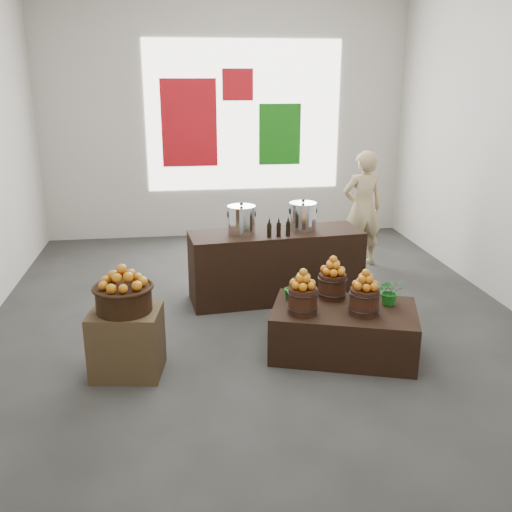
{
  "coord_description": "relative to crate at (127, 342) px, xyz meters",
  "views": [
    {
      "loc": [
        -0.85,
        -6.07,
        2.64
      ],
      "look_at": [
        -0.05,
        -0.4,
        0.82
      ],
      "focal_mm": 40.0,
      "sensor_mm": 36.0,
      "label": 1
    }
  ],
  "objects": [
    {
      "name": "wicker_basket",
      "position": [
        0.0,
        0.0,
        0.42
      ],
      "size": [
        0.5,
        0.5,
        0.23
      ],
      "primitive_type": "cylinder",
      "color": "black",
      "rests_on": "crate"
    },
    {
      "name": "herb_garnish_right",
      "position": [
        2.55,
        0.14,
        0.31
      ],
      "size": [
        0.25,
        0.22,
        0.28
      ],
      "primitive_type": "imported",
      "rotation": [
        0.0,
        0.0,
        0.03
      ],
      "color": "#146317",
      "rests_on": "display_table"
    },
    {
      "name": "counter",
      "position": [
        1.67,
        1.65,
        0.11
      ],
      "size": [
        2.13,
        0.85,
        0.85
      ],
      "primitive_type": "cube",
      "rotation": [
        0.0,
        0.0,
        0.1
      ],
      "color": "black",
      "rests_on": "ground"
    },
    {
      "name": "deco_red_upper",
      "position": [
        1.56,
        4.69,
        2.19
      ],
      "size": [
        0.5,
        0.04,
        0.5
      ],
      "primitive_type": "cube",
      "color": "#B40D16",
      "rests_on": "back_wall"
    },
    {
      "name": "ground",
      "position": [
        1.36,
        1.22,
        -0.31
      ],
      "size": [
        7.0,
        7.0,
        0.0
      ],
      "primitive_type": "plane",
      "color": "#373734",
      "rests_on": "ground"
    },
    {
      "name": "back_wall",
      "position": [
        1.36,
        4.72,
        1.69
      ],
      "size": [
        6.0,
        0.04,
        4.0
      ],
      "primitive_type": "cube",
      "color": "#B9B5AB",
      "rests_on": "ground"
    },
    {
      "name": "apples_in_basket",
      "position": [
        0.0,
        0.0,
        0.64
      ],
      "size": [
        0.39,
        0.39,
        0.21
      ],
      "primitive_type": null,
      "color": "#991C04",
      "rests_on": "wicker_basket"
    },
    {
      "name": "apple_bucket_rear",
      "position": [
        2.03,
        0.39,
        0.3
      ],
      "size": [
        0.28,
        0.28,
        0.26
      ],
      "primitive_type": "cylinder",
      "color": "#35190E",
      "rests_on": "display_table"
    },
    {
      "name": "deco_red_left",
      "position": [
        0.76,
        4.69,
        1.59
      ],
      "size": [
        0.9,
        0.04,
        1.4
      ],
      "primitive_type": "cube",
      "color": "#B40D16",
      "rests_on": "back_wall"
    },
    {
      "name": "apples_in_bucket_rear",
      "position": [
        2.03,
        0.39,
        0.52
      ],
      "size": [
        0.21,
        0.21,
        0.19
      ],
      "primitive_type": null,
      "color": "#991C04",
      "rests_on": "apple_bucket_rear"
    },
    {
      "name": "apple_bucket_front_left",
      "position": [
        1.65,
        0.05,
        0.3
      ],
      "size": [
        0.28,
        0.28,
        0.26
      ],
      "primitive_type": "cylinder",
      "color": "#35190E",
      "rests_on": "display_table"
    },
    {
      "name": "crate",
      "position": [
        0.0,
        0.0,
        0.0
      ],
      "size": [
        0.69,
        0.59,
        0.62
      ],
      "primitive_type": "cube",
      "rotation": [
        0.0,
        0.0,
        -0.15
      ],
      "color": "brown",
      "rests_on": "ground"
    },
    {
      "name": "oil_cruets",
      "position": [
        1.69,
        1.45,
        0.66
      ],
      "size": [
        0.23,
        0.08,
        0.24
      ],
      "primitive_type": null,
      "rotation": [
        0.0,
        0.0,
        0.1
      ],
      "color": "black",
      "rests_on": "counter"
    },
    {
      "name": "herb_garnish_left",
      "position": [
        1.61,
        0.41,
        0.3
      ],
      "size": [
        0.16,
        0.14,
        0.27
      ],
      "primitive_type": "imported",
      "rotation": [
        0.0,
        0.0,
        0.16
      ],
      "color": "#146317",
      "rests_on": "display_table"
    },
    {
      "name": "stock_pot_left",
      "position": [
        1.25,
        1.61,
        0.7
      ],
      "size": [
        0.32,
        0.32,
        0.32
      ],
      "primitive_type": "cylinder",
      "color": "silver",
      "rests_on": "counter"
    },
    {
      "name": "back_opening",
      "position": [
        1.66,
        4.7,
        1.69
      ],
      "size": [
        3.2,
        0.02,
        2.4
      ],
      "primitive_type": "cube",
      "color": "white",
      "rests_on": "back_wall"
    },
    {
      "name": "deco_green_right",
      "position": [
        2.26,
        4.69,
        1.39
      ],
      "size": [
        0.7,
        0.04,
        1.0
      ],
      "primitive_type": "cube",
      "color": "#146A10",
      "rests_on": "back_wall"
    },
    {
      "name": "apple_bucket_front_right",
      "position": [
        2.22,
        -0.05,
        0.3
      ],
      "size": [
        0.28,
        0.28,
        0.26
      ],
      "primitive_type": "cylinder",
      "color": "#35190E",
      "rests_on": "display_table"
    },
    {
      "name": "display_table",
      "position": [
        2.08,
        0.11,
        -0.07
      ],
      "size": [
        1.58,
        1.24,
        0.48
      ],
      "primitive_type": "cube",
      "rotation": [
        0.0,
        0.0,
        -0.32
      ],
      "color": "black",
      "rests_on": "ground"
    },
    {
      "name": "stock_pot_center",
      "position": [
        2.0,
        1.69,
        0.7
      ],
      "size": [
        0.32,
        0.32,
        0.32
      ],
      "primitive_type": "cylinder",
      "color": "silver",
      "rests_on": "counter"
    },
    {
      "name": "apples_in_bucket_front_right",
      "position": [
        2.22,
        -0.05,
        0.52
      ],
      "size": [
        0.21,
        0.21,
        0.19
      ],
      "primitive_type": null,
      "color": "#991C04",
      "rests_on": "apple_bucket_front_right"
    },
    {
      "name": "shopper",
      "position": [
        3.12,
        2.78,
        0.52
      ],
      "size": [
        0.64,
        0.46,
        1.66
      ],
      "primitive_type": "imported",
      "rotation": [
        0.0,
        0.0,
        3.25
      ],
      "color": "tan",
      "rests_on": "ground"
    },
    {
      "name": "apples_in_bucket_front_left",
      "position": [
        1.65,
        0.05,
        0.52
      ],
      "size": [
        0.21,
        0.21,
        0.19
      ],
      "primitive_type": null,
      "color": "#991C04",
      "rests_on": "apple_bucket_front_left"
    }
  ]
}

